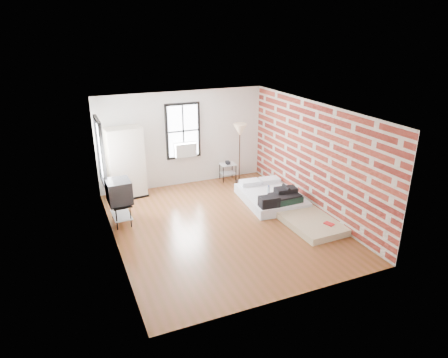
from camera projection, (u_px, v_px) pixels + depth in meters
name	position (u px, v px, depth m)	size (l,w,h in m)	color
ground	(223.00, 225.00, 9.66)	(6.00, 6.00, 0.00)	brown
room_shell	(226.00, 151.00, 9.43)	(5.02, 6.02, 2.80)	silver
mattress_main	(271.00, 196.00, 10.87)	(1.59, 2.06, 0.62)	white
mattress_bare	(300.00, 214.00, 9.93)	(1.16, 2.13, 0.45)	#C4B58D
wardrobe	(126.00, 163.00, 10.94)	(1.05, 0.66, 1.99)	black
side_table	(228.00, 167.00, 12.33)	(0.49, 0.40, 0.62)	black
floor_lamp	(240.00, 132.00, 11.75)	(0.39, 0.39, 1.83)	black
tv_stand	(119.00, 193.00, 9.50)	(0.57, 0.80, 1.11)	black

